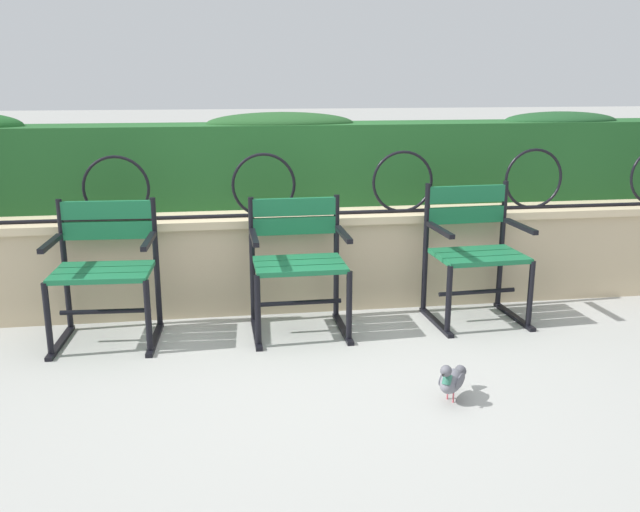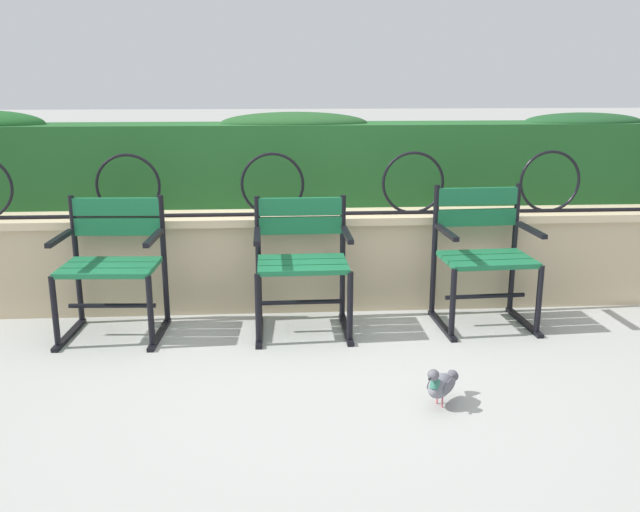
{
  "view_description": "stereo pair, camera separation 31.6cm",
  "coord_description": "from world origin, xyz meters",
  "px_view_note": "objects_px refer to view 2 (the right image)",
  "views": [
    {
      "loc": [
        -0.57,
        -3.59,
        1.55
      ],
      "look_at": [
        0.0,
        0.16,
        0.55
      ],
      "focal_mm": 38.49,
      "sensor_mm": 36.0,
      "label": 1
    },
    {
      "loc": [
        -0.25,
        -3.62,
        1.55
      ],
      "look_at": [
        0.0,
        0.16,
        0.55
      ],
      "focal_mm": 38.49,
      "sensor_mm": 36.0,
      "label": 2
    }
  ],
  "objects_px": {
    "park_chair_centre": "(302,259)",
    "park_chair_left": "(113,261)",
    "park_chair_right": "(483,252)",
    "pigeon_near_chairs": "(441,384)"
  },
  "relations": [
    {
      "from": "park_chair_right",
      "to": "pigeon_near_chairs",
      "type": "height_order",
      "value": "park_chair_right"
    },
    {
      "from": "park_chair_left",
      "to": "park_chair_right",
      "type": "xyz_separation_m",
      "value": [
        2.3,
        0.03,
        0.01
      ]
    },
    {
      "from": "park_chair_centre",
      "to": "park_chair_left",
      "type": "bearing_deg",
      "value": 179.45
    },
    {
      "from": "park_chair_right",
      "to": "park_chair_centre",
      "type": "bearing_deg",
      "value": -177.85
    },
    {
      "from": "park_chair_centre",
      "to": "pigeon_near_chairs",
      "type": "height_order",
      "value": "park_chair_centre"
    },
    {
      "from": "park_chair_centre",
      "to": "pigeon_near_chairs",
      "type": "xyz_separation_m",
      "value": [
        0.62,
        -1.1,
        -0.34
      ]
    },
    {
      "from": "park_chair_centre",
      "to": "pigeon_near_chairs",
      "type": "bearing_deg",
      "value": -60.39
    },
    {
      "from": "park_chair_left",
      "to": "park_chair_right",
      "type": "bearing_deg",
      "value": 0.8
    },
    {
      "from": "park_chair_left",
      "to": "park_chair_centre",
      "type": "height_order",
      "value": "park_chair_left"
    },
    {
      "from": "park_chair_right",
      "to": "pigeon_near_chairs",
      "type": "bearing_deg",
      "value": -114.97
    }
  ]
}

